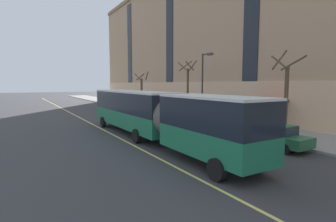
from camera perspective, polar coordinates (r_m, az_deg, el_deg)
ground_plane at (r=15.17m, az=8.12°, el=-9.99°), size 260.00×260.00×0.00m
sidewalk at (r=23.80m, az=21.52°, el=-4.33°), size 5.97×160.00×0.15m
city_bus at (r=18.80m, az=-3.42°, el=-0.42°), size 2.92×19.59×3.56m
parked_car_green_1 at (r=18.35m, az=22.10°, el=-5.06°), size 2.09×4.66×1.56m
parked_car_navy_2 at (r=37.90m, az=-7.94°, el=0.80°), size 2.01×4.25×1.56m
parked_car_navy_4 at (r=28.07m, az=0.62°, el=-0.94°), size 2.02×4.68×1.56m
parked_car_white_5 at (r=44.58m, az=-11.39°, el=1.50°), size 2.04×4.28×1.56m
street_tree_mid_block at (r=22.08m, az=24.23°, el=3.45°), size 2.23×2.00×6.66m
street_tree_far_uptown at (r=31.60m, az=4.30°, el=5.11°), size 1.97×1.96×6.84m
street_tree_far_downtown at (r=43.17m, az=-5.75°, el=4.53°), size 2.15×1.98×5.96m
street_lamp at (r=26.14m, az=7.80°, el=6.44°), size 0.36×1.48×6.94m
lane_centerline at (r=16.43m, az=-5.09°, el=-8.69°), size 0.16×140.00×0.01m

